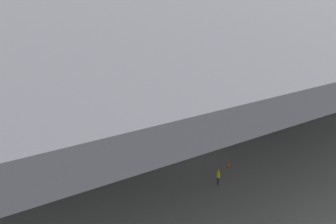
{
  "coord_description": "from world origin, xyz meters",
  "views": [
    {
      "loc": [
        -27.65,
        -42.86,
        19.15
      ],
      "look_at": [
        -2.13,
        -4.22,
        2.45
      ],
      "focal_mm": 39.11,
      "sensor_mm": 36.0,
      "label": 1
    }
  ],
  "objects_px": {
    "traffic_cone_orange": "(229,165)",
    "boarding_stairs": "(182,138)",
    "crew_worker_near_nose": "(218,176)",
    "airplane_main": "(161,96)",
    "crew_worker_by_stairs": "(175,146)"
  },
  "relations": [
    {
      "from": "traffic_cone_orange",
      "to": "airplane_main",
      "type": "bearing_deg",
      "value": 83.49
    },
    {
      "from": "crew_worker_near_nose",
      "to": "crew_worker_by_stairs",
      "type": "height_order",
      "value": "crew_worker_near_nose"
    },
    {
      "from": "airplane_main",
      "to": "boarding_stairs",
      "type": "relative_size",
      "value": 7.3
    },
    {
      "from": "boarding_stairs",
      "to": "crew_worker_near_nose",
      "type": "height_order",
      "value": "boarding_stairs"
    },
    {
      "from": "airplane_main",
      "to": "traffic_cone_orange",
      "type": "bearing_deg",
      "value": -96.51
    },
    {
      "from": "boarding_stairs",
      "to": "traffic_cone_orange",
      "type": "xyz_separation_m",
      "value": [
        0.72,
        -7.8,
        -0.43
      ]
    },
    {
      "from": "crew_worker_near_nose",
      "to": "traffic_cone_orange",
      "type": "xyz_separation_m",
      "value": [
        3.44,
        2.18,
        -0.72
      ]
    },
    {
      "from": "crew_worker_near_nose",
      "to": "crew_worker_by_stairs",
      "type": "distance_m",
      "value": 8.2
    },
    {
      "from": "airplane_main",
      "to": "crew_worker_by_stairs",
      "type": "distance_m",
      "value": 12.15
    },
    {
      "from": "airplane_main",
      "to": "crew_worker_by_stairs",
      "type": "xyz_separation_m",
      "value": [
        -4.91,
        -10.85,
        -2.41
      ]
    },
    {
      "from": "airplane_main",
      "to": "crew_worker_near_nose",
      "type": "xyz_separation_m",
      "value": [
        -5.37,
        -19.04,
        -2.3
      ]
    },
    {
      "from": "crew_worker_near_nose",
      "to": "traffic_cone_orange",
      "type": "bearing_deg",
      "value": 32.32
    },
    {
      "from": "traffic_cone_orange",
      "to": "crew_worker_by_stairs",
      "type": "bearing_deg",
      "value": 116.4
    },
    {
      "from": "airplane_main",
      "to": "crew_worker_near_nose",
      "type": "bearing_deg",
      "value": -105.74
    },
    {
      "from": "traffic_cone_orange",
      "to": "boarding_stairs",
      "type": "bearing_deg",
      "value": 95.3
    }
  ]
}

